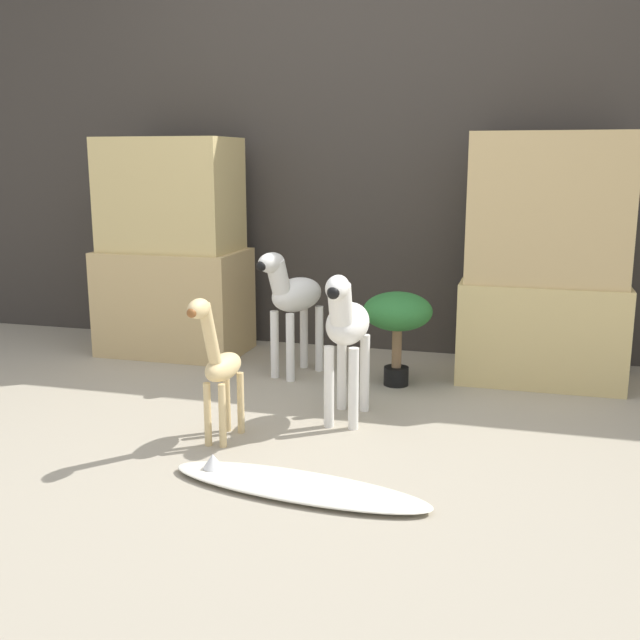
{
  "coord_description": "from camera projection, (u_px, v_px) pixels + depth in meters",
  "views": [
    {
      "loc": [
        0.91,
        -2.53,
        1.1
      ],
      "look_at": [
        0.01,
        0.74,
        0.36
      ],
      "focal_mm": 42.0,
      "sensor_mm": 36.0,
      "label": 1
    }
  ],
  "objects": [
    {
      "name": "ground_plane",
      "position": [
        266.0,
        452.0,
        2.85
      ],
      "size": [
        14.0,
        14.0,
        0.0
      ],
      "primitive_type": "plane",
      "color": "#9E937F"
    },
    {
      "name": "wall_back",
      "position": [
        364.0,
        157.0,
        4.22
      ],
      "size": [
        6.4,
        0.08,
        2.2
      ],
      "color": "#38332D",
      "rests_on": "ground_plane"
    },
    {
      "name": "rock_pillar_left",
      "position": [
        173.0,
        253.0,
        4.2
      ],
      "size": [
        0.79,
        0.5,
        1.2
      ],
      "color": "tan",
      "rests_on": "ground_plane"
    },
    {
      "name": "rock_pillar_right",
      "position": [
        545.0,
        263.0,
        3.67
      ],
      "size": [
        0.79,
        0.5,
        1.22
      ],
      "color": "#D1B775",
      "rests_on": "ground_plane"
    },
    {
      "name": "zebra_right",
      "position": [
        346.0,
        327.0,
        3.1
      ],
      "size": [
        0.18,
        0.46,
        0.65
      ],
      "color": "white",
      "rests_on": "ground_plane"
    },
    {
      "name": "zebra_left",
      "position": [
        293.0,
        297.0,
        3.76
      ],
      "size": [
        0.29,
        0.46,
        0.65
      ],
      "color": "white",
      "rests_on": "ground_plane"
    },
    {
      "name": "giraffe_figurine",
      "position": [
        219.0,
        363.0,
        2.88
      ],
      "size": [
        0.12,
        0.38,
        0.6
      ],
      "color": "#E0C184",
      "rests_on": "ground_plane"
    },
    {
      "name": "potted_palm_front",
      "position": [
        397.0,
        316.0,
        3.61
      ],
      "size": [
        0.34,
        0.34,
        0.46
      ],
      "color": "black",
      "rests_on": "ground_plane"
    },
    {
      "name": "surfboard",
      "position": [
        295.0,
        485.0,
        2.51
      ],
      "size": [
        0.95,
        0.34,
        0.08
      ],
      "color": "silver",
      "rests_on": "ground_plane"
    }
  ]
}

